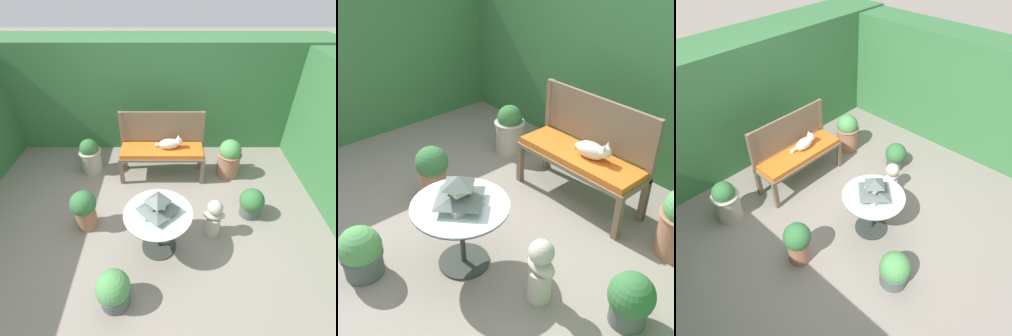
% 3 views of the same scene
% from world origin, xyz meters
% --- Properties ---
extents(ground, '(30.00, 30.00, 0.00)m').
position_xyz_m(ground, '(0.00, 0.00, 0.00)').
color(ground, gray).
extents(foliage_hedge_back, '(6.40, 0.93, 1.91)m').
position_xyz_m(foliage_hedge_back, '(0.00, 2.37, 0.95)').
color(foliage_hedge_back, '#38703D').
rests_on(foliage_hedge_back, ground).
extents(garden_bench, '(1.35, 0.46, 0.55)m').
position_xyz_m(garden_bench, '(0.20, 1.02, 0.47)').
color(garden_bench, brown).
rests_on(garden_bench, ground).
extents(bench_backrest, '(1.35, 0.06, 1.07)m').
position_xyz_m(bench_backrest, '(0.20, 1.24, 0.76)').
color(bench_backrest, brown).
rests_on(bench_backrest, ground).
extents(cat, '(0.44, 0.20, 0.21)m').
position_xyz_m(cat, '(0.33, 1.04, 0.63)').
color(cat, silver).
rests_on(cat, garden_bench).
extents(patio_table, '(0.79, 0.79, 0.61)m').
position_xyz_m(patio_table, '(0.18, -0.41, 0.48)').
color(patio_table, '#2D332D').
rests_on(patio_table, ground).
extents(pagoda_birdhouse, '(0.37, 0.37, 0.27)m').
position_xyz_m(pagoda_birdhouse, '(0.18, -0.41, 0.73)').
color(pagoda_birdhouse, '#B2BCA8').
rests_on(pagoda_birdhouse, patio_table).
extents(garden_bust, '(0.29, 0.19, 0.57)m').
position_xyz_m(garden_bust, '(0.88, -0.20, 0.30)').
color(garden_bust, '#B7B2A3').
rests_on(garden_bust, ground).
extents(potted_plant_bench_right, '(0.40, 0.40, 0.66)m').
position_xyz_m(potted_plant_bench_right, '(1.30, 1.07, 0.33)').
color(potted_plant_bench_right, '#9E664C').
rests_on(potted_plant_bench_right, ground).
extents(potted_plant_table_near, '(0.36, 0.36, 0.46)m').
position_xyz_m(potted_plant_table_near, '(-0.26, -1.10, 0.22)').
color(potted_plant_table_near, '#4C5651').
rests_on(potted_plant_table_near, ground).
extents(potted_plant_patio_mid, '(0.34, 0.34, 0.44)m').
position_xyz_m(potted_plant_patio_mid, '(1.46, 0.14, 0.22)').
color(potted_plant_patio_mid, '#4C5651').
rests_on(potted_plant_patio_mid, ground).
extents(potted_plant_hedge_corner, '(0.34, 0.34, 0.59)m').
position_xyz_m(potted_plant_hedge_corner, '(-0.79, -0.07, 0.32)').
color(potted_plant_hedge_corner, '#9E664C').
rests_on(potted_plant_hedge_corner, ground).
extents(potted_plant_table_far, '(0.38, 0.38, 0.61)m').
position_xyz_m(potted_plant_table_far, '(-1.01, 1.16, 0.30)').
color(potted_plant_table_far, '#ADA393').
rests_on(potted_plant_table_far, ground).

